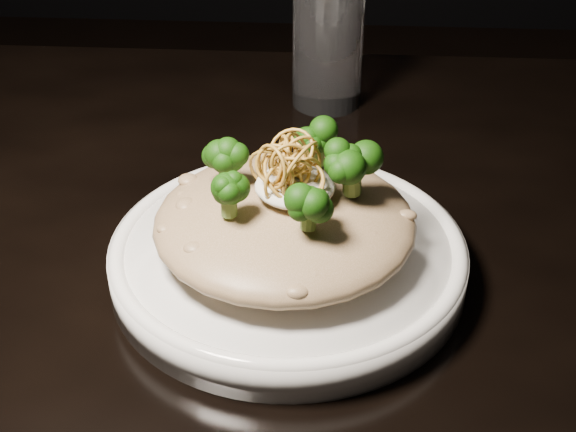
# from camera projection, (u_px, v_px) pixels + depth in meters

# --- Properties ---
(table) EXTENTS (1.10, 0.80, 0.75)m
(table) POSITION_uv_depth(u_px,v_px,m) (390.00, 315.00, 0.72)
(table) COLOR black
(table) RESTS_ON ground
(plate) EXTENTS (0.28, 0.28, 0.03)m
(plate) POSITION_uv_depth(u_px,v_px,m) (288.00, 259.00, 0.63)
(plate) COLOR white
(plate) RESTS_ON table
(risotto) EXTENTS (0.20, 0.20, 0.04)m
(risotto) POSITION_uv_depth(u_px,v_px,m) (285.00, 222.00, 0.61)
(risotto) COLOR brown
(risotto) RESTS_ON plate
(broccoli) EXTENTS (0.11, 0.11, 0.04)m
(broccoli) POSITION_uv_depth(u_px,v_px,m) (287.00, 172.00, 0.59)
(broccoli) COLOR black
(broccoli) RESTS_ON risotto
(cheese) EXTENTS (0.06, 0.06, 0.02)m
(cheese) POSITION_uv_depth(u_px,v_px,m) (295.00, 186.00, 0.59)
(cheese) COLOR silver
(cheese) RESTS_ON risotto
(shallots) EXTENTS (0.05, 0.05, 0.03)m
(shallots) POSITION_uv_depth(u_px,v_px,m) (289.00, 156.00, 0.58)
(shallots) COLOR brown
(shallots) RESTS_ON cheese
(drinking_glass) EXTENTS (0.09, 0.09, 0.13)m
(drinking_glass) POSITION_uv_depth(u_px,v_px,m) (328.00, 47.00, 0.86)
(drinking_glass) COLOR white
(drinking_glass) RESTS_ON table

